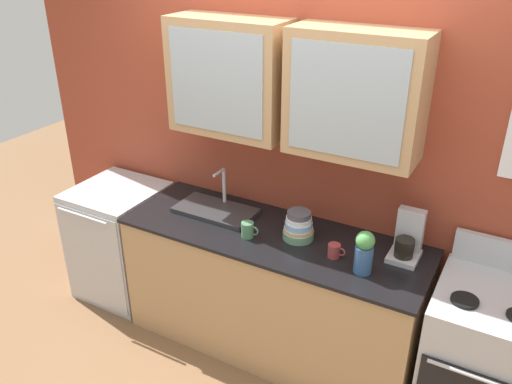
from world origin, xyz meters
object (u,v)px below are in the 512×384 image
object	(u,v)px
stove_range	(478,359)
cup_near_bowls	(334,251)
cup_near_sink	(248,230)
coffee_maker	(407,240)
vase	(364,252)
bowl_stack	(299,226)
dishwasher	(121,241)
sink_faucet	(216,209)

from	to	relation	value
stove_range	cup_near_bowls	bearing A→B (deg)	-176.35
cup_near_sink	coffee_maker	distance (m)	0.95
cup_near_sink	coffee_maker	world-z (taller)	coffee_maker
stove_range	vase	bearing A→B (deg)	-170.05
bowl_stack	cup_near_sink	bearing A→B (deg)	-153.46
dishwasher	bowl_stack	bearing A→B (deg)	1.52
cup_near_sink	dishwasher	size ratio (longest dim) A/B	0.13
vase	cup_near_bowls	distance (m)	0.22
sink_faucet	cup_near_sink	distance (m)	0.39
stove_range	cup_near_sink	bearing A→B (deg)	-175.78
bowl_stack	dishwasher	bearing A→B (deg)	-178.48
vase	coffee_maker	xyz separation A→B (m)	(0.17, 0.27, -0.02)
stove_range	dishwasher	size ratio (longest dim) A/B	1.20
sink_faucet	dishwasher	world-z (taller)	sink_faucet
vase	sink_faucet	bearing A→B (deg)	170.46
sink_faucet	vase	bearing A→B (deg)	-9.54
vase	cup_near_sink	xyz separation A→B (m)	(-0.74, 0.01, -0.08)
stove_range	bowl_stack	size ratio (longest dim) A/B	5.54
cup_near_sink	sink_faucet	bearing A→B (deg)	153.94
cup_near_bowls	bowl_stack	bearing A→B (deg)	161.76
bowl_stack	coffee_maker	xyz separation A→B (m)	(0.63, 0.12, 0.03)
vase	cup_near_sink	distance (m)	0.75
coffee_maker	sink_faucet	bearing A→B (deg)	-175.92
cup_near_sink	dishwasher	bearing A→B (deg)	175.18
bowl_stack	cup_near_bowls	xyz separation A→B (m)	(0.27, -0.09, -0.04)
sink_faucet	cup_near_bowls	xyz separation A→B (m)	(0.90, -0.12, 0.02)
stove_range	dishwasher	world-z (taller)	stove_range
cup_near_sink	dishwasher	world-z (taller)	cup_near_sink
cup_near_sink	stove_range	bearing A→B (deg)	4.22
stove_range	dishwasher	distance (m)	2.61
dishwasher	coffee_maker	world-z (taller)	coffee_maker
cup_near_sink	coffee_maker	size ratio (longest dim) A/B	0.40
sink_faucet	cup_near_sink	bearing A→B (deg)	-26.06
cup_near_bowls	coffee_maker	bearing A→B (deg)	30.29
stove_range	cup_near_sink	world-z (taller)	stove_range
stove_range	sink_faucet	xyz separation A→B (m)	(-1.76, 0.06, 0.46)
bowl_stack	coffee_maker	bearing A→B (deg)	10.75
stove_range	cup_near_sink	size ratio (longest dim) A/B	9.17
cup_near_bowls	coffee_maker	xyz separation A→B (m)	(0.36, 0.21, 0.07)
dishwasher	cup_near_sink	bearing A→B (deg)	-4.82
stove_range	vase	distance (m)	0.89
stove_range	vase	world-z (taller)	vase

